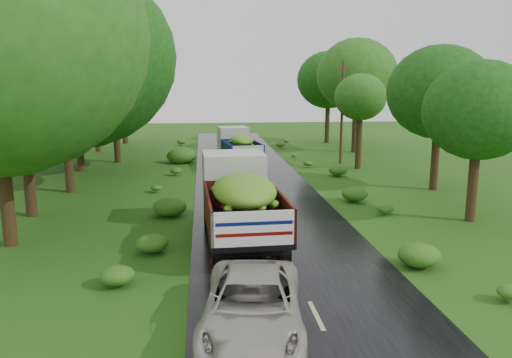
{
  "coord_description": "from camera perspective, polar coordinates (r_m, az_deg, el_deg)",
  "views": [
    {
      "loc": [
        -2.76,
        -11.49,
        5.85
      ],
      "look_at": [
        -0.53,
        9.47,
        1.7
      ],
      "focal_mm": 35.0,
      "sensor_mm": 36.0,
      "label": 1
    }
  ],
  "objects": [
    {
      "name": "ground",
      "position": [
        13.18,
        6.91,
        -15.29
      ],
      "size": [
        120.0,
        120.0,
        0.0
      ],
      "primitive_type": "plane",
      "color": "#264F10",
      "rests_on": "ground"
    },
    {
      "name": "road",
      "position": [
        17.7,
        3.27,
        -8.13
      ],
      "size": [
        6.5,
        80.0,
        0.02
      ],
      "primitive_type": "cube",
      "color": "black",
      "rests_on": "ground"
    },
    {
      "name": "road_lines",
      "position": [
        18.64,
        2.77,
        -7.09
      ],
      "size": [
        0.12,
        69.6,
        0.0
      ],
      "color": "#BFB78C",
      "rests_on": "road"
    },
    {
      "name": "truck_near",
      "position": [
        18.4,
        -1.91,
        -1.92
      ],
      "size": [
        2.78,
        7.21,
        2.99
      ],
      "rotation": [
        0.0,
        0.0,
        0.04
      ],
      "color": "black",
      "rests_on": "ground"
    },
    {
      "name": "truck_far",
      "position": [
        35.06,
        -2.08,
        3.92
      ],
      "size": [
        2.91,
        6.31,
        2.56
      ],
      "rotation": [
        0.0,
        0.0,
        0.13
      ],
      "color": "black",
      "rests_on": "ground"
    },
    {
      "name": "car",
      "position": [
        11.96,
        -0.39,
        -14.29
      ],
      "size": [
        2.93,
        5.24,
        1.38
      ],
      "primitive_type": "imported",
      "rotation": [
        0.0,
        0.0,
        -0.13
      ],
      "color": "#AFAD9C",
      "rests_on": "road"
    },
    {
      "name": "utility_pole",
      "position": [
        36.04,
        9.8,
        7.6
      ],
      "size": [
        1.26,
        0.29,
        7.23
      ],
      "rotation": [
        0.0,
        0.0,
        0.16
      ],
      "color": "#382616",
      "rests_on": "ground"
    },
    {
      "name": "trees_left",
      "position": [
        33.0,
        -19.81,
        12.41
      ],
      "size": [
        6.46,
        34.64,
        9.64
      ],
      "color": "black",
      "rests_on": "ground"
    },
    {
      "name": "trees_right",
      "position": [
        36.54,
        13.18,
        10.31
      ],
      "size": [
        5.21,
        30.74,
        7.97
      ],
      "color": "black",
      "rests_on": "ground"
    },
    {
      "name": "shrubs",
      "position": [
        26.22,
        0.09,
        -0.97
      ],
      "size": [
        11.9,
        44.0,
        0.7
      ],
      "color": "#275614",
      "rests_on": "ground"
    }
  ]
}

